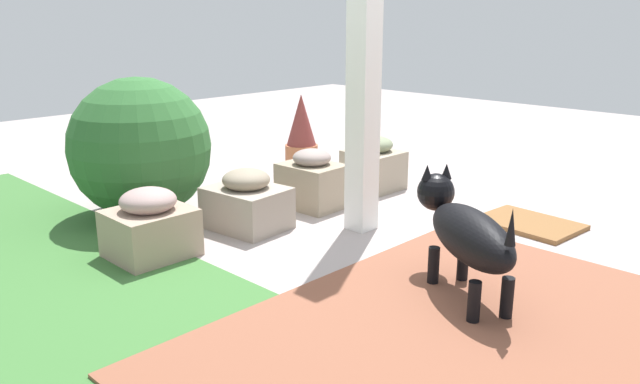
{
  "coord_description": "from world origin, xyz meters",
  "views": [
    {
      "loc": [
        -2.28,
        2.85,
        1.31
      ],
      "look_at": [
        0.25,
        0.25,
        0.27
      ],
      "focal_mm": 35.35,
      "sensor_mm": 36.0,
      "label": 1
    }
  ],
  "objects_px": {
    "stone_planter_far": "(150,226)",
    "dog": "(465,231)",
    "porch_pillar": "(364,35)",
    "stone_planter_near": "(312,181)",
    "stone_planter_nearest": "(373,164)",
    "doormat": "(529,224)",
    "terracotta_pot_spiky": "(301,137)",
    "stone_planter_mid": "(247,202)",
    "round_shrub": "(140,148)"
  },
  "relations": [
    {
      "from": "porch_pillar",
      "to": "stone_planter_near",
      "type": "bearing_deg",
      "value": -11.58
    },
    {
      "from": "porch_pillar",
      "to": "round_shrub",
      "type": "distance_m",
      "value": 1.62
    },
    {
      "from": "porch_pillar",
      "to": "dog",
      "type": "bearing_deg",
      "value": 156.93
    },
    {
      "from": "round_shrub",
      "to": "terracotta_pot_spiky",
      "type": "xyz_separation_m",
      "value": [
        0.06,
        -1.52,
        -0.14
      ]
    },
    {
      "from": "stone_planter_nearest",
      "to": "stone_planter_far",
      "type": "bearing_deg",
      "value": 90.66
    },
    {
      "from": "porch_pillar",
      "to": "round_shrub",
      "type": "relative_size",
      "value": 2.57
    },
    {
      "from": "stone_planter_mid",
      "to": "terracotta_pot_spiky",
      "type": "xyz_separation_m",
      "value": [
        0.75,
        -1.2,
        0.15
      ]
    },
    {
      "from": "stone_planter_nearest",
      "to": "dog",
      "type": "xyz_separation_m",
      "value": [
        -1.55,
        1.21,
        0.15
      ]
    },
    {
      "from": "stone_planter_nearest",
      "to": "dog",
      "type": "relative_size",
      "value": 0.52
    },
    {
      "from": "stone_planter_mid",
      "to": "stone_planter_far",
      "type": "xyz_separation_m",
      "value": [
        0.01,
        0.68,
        0.01
      ]
    },
    {
      "from": "stone_planter_near",
      "to": "stone_planter_mid",
      "type": "xyz_separation_m",
      "value": [
        -0.03,
        0.6,
        -0.02
      ]
    },
    {
      "from": "porch_pillar",
      "to": "round_shrub",
      "type": "xyz_separation_m",
      "value": [
        1.21,
        0.81,
        -0.72
      ]
    },
    {
      "from": "round_shrub",
      "to": "doormat",
      "type": "xyz_separation_m",
      "value": [
        -1.95,
        -1.59,
        -0.45
      ]
    },
    {
      "from": "stone_planter_near",
      "to": "dog",
      "type": "distance_m",
      "value": 1.64
    },
    {
      "from": "doormat",
      "to": "stone_planter_near",
      "type": "bearing_deg",
      "value": 27.59
    },
    {
      "from": "porch_pillar",
      "to": "terracotta_pot_spiky",
      "type": "height_order",
      "value": "porch_pillar"
    },
    {
      "from": "stone_planter_far",
      "to": "doormat",
      "type": "xyz_separation_m",
      "value": [
        -1.27,
        -1.96,
        -0.16
      ]
    },
    {
      "from": "porch_pillar",
      "to": "terracotta_pot_spiky",
      "type": "bearing_deg",
      "value": -29.22
    },
    {
      "from": "terracotta_pot_spiky",
      "to": "doormat",
      "type": "xyz_separation_m",
      "value": [
        -2.01,
        -0.07,
        -0.3
      ]
    },
    {
      "from": "stone_planter_near",
      "to": "round_shrub",
      "type": "xyz_separation_m",
      "value": [
        0.66,
        0.92,
        0.28
      ]
    },
    {
      "from": "stone_planter_far",
      "to": "doormat",
      "type": "distance_m",
      "value": 2.34
    },
    {
      "from": "porch_pillar",
      "to": "stone_planter_near",
      "type": "height_order",
      "value": "porch_pillar"
    },
    {
      "from": "stone_planter_mid",
      "to": "doormat",
      "type": "xyz_separation_m",
      "value": [
        -1.26,
        -1.28,
        -0.15
      ]
    },
    {
      "from": "stone_planter_near",
      "to": "stone_planter_far",
      "type": "relative_size",
      "value": 1.0
    },
    {
      "from": "stone_planter_near",
      "to": "terracotta_pot_spiky",
      "type": "distance_m",
      "value": 0.95
    },
    {
      "from": "stone_planter_far",
      "to": "dog",
      "type": "distance_m",
      "value": 1.7
    },
    {
      "from": "dog",
      "to": "terracotta_pot_spiky",
      "type": "bearing_deg",
      "value": -26.6
    },
    {
      "from": "stone_planter_mid",
      "to": "dog",
      "type": "relative_size",
      "value": 0.65
    },
    {
      "from": "stone_planter_far",
      "to": "dog",
      "type": "bearing_deg",
      "value": -153.85
    },
    {
      "from": "stone_planter_nearest",
      "to": "stone_planter_near",
      "type": "bearing_deg",
      "value": 90.33
    },
    {
      "from": "stone_planter_far",
      "to": "stone_planter_near",
      "type": "bearing_deg",
      "value": -89.17
    },
    {
      "from": "stone_planter_far",
      "to": "terracotta_pot_spiky",
      "type": "distance_m",
      "value": 2.03
    },
    {
      "from": "porch_pillar",
      "to": "stone_planter_nearest",
      "type": "height_order",
      "value": "porch_pillar"
    },
    {
      "from": "stone_planter_far",
      "to": "stone_planter_nearest",
      "type": "bearing_deg",
      "value": -89.34
    },
    {
      "from": "porch_pillar",
      "to": "stone_planter_nearest",
      "type": "relative_size",
      "value": 5.76
    },
    {
      "from": "stone_planter_nearest",
      "to": "stone_planter_mid",
      "type": "distance_m",
      "value": 1.28
    },
    {
      "from": "stone_planter_far",
      "to": "terracotta_pot_spiky",
      "type": "bearing_deg",
      "value": -68.55
    },
    {
      "from": "terracotta_pot_spiky",
      "to": "porch_pillar",
      "type": "bearing_deg",
      "value": 150.78
    },
    {
      "from": "stone_planter_mid",
      "to": "round_shrub",
      "type": "height_order",
      "value": "round_shrub"
    },
    {
      "from": "stone_planter_mid",
      "to": "stone_planter_far",
      "type": "bearing_deg",
      "value": 89.24
    },
    {
      "from": "stone_planter_near",
      "to": "round_shrub",
      "type": "height_order",
      "value": "round_shrub"
    },
    {
      "from": "stone_planter_nearest",
      "to": "doormat",
      "type": "distance_m",
      "value": 1.3
    },
    {
      "from": "dog",
      "to": "doormat",
      "type": "relative_size",
      "value": 1.31
    },
    {
      "from": "terracotta_pot_spiky",
      "to": "dog",
      "type": "xyz_separation_m",
      "value": [
        -2.26,
        1.13,
        0.01
      ]
    },
    {
      "from": "round_shrub",
      "to": "dog",
      "type": "distance_m",
      "value": 2.24
    },
    {
      "from": "stone_planter_mid",
      "to": "stone_planter_far",
      "type": "height_order",
      "value": "stone_planter_far"
    },
    {
      "from": "dog",
      "to": "doormat",
      "type": "distance_m",
      "value": 1.28
    },
    {
      "from": "stone_planter_nearest",
      "to": "stone_planter_near",
      "type": "relative_size",
      "value": 0.94
    },
    {
      "from": "stone_planter_far",
      "to": "terracotta_pot_spiky",
      "type": "relative_size",
      "value": 0.65
    },
    {
      "from": "porch_pillar",
      "to": "terracotta_pot_spiky",
      "type": "xyz_separation_m",
      "value": [
        1.27,
        -0.71,
        -0.86
      ]
    }
  ]
}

